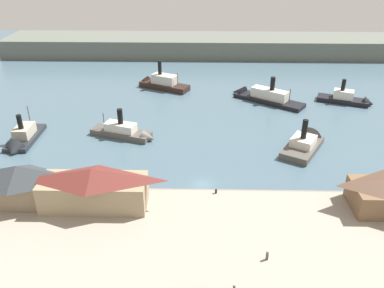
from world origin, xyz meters
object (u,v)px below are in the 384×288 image
at_px(mooring_post_east, 216,191).
at_px(ferry_outer_harbor, 305,143).
at_px(ferry_near_quay, 160,83).
at_px(pedestrian_walking_east, 267,256).
at_px(ferry_departing_north, 127,132).
at_px(ferry_shed_central_terminal, 20,183).
at_px(ferry_approaching_west, 349,99).
at_px(ferry_moored_east, 261,96).
at_px(ferry_moored_west, 22,139).
at_px(ferry_shed_east_terminal, 94,187).

bearing_deg(mooring_post_east, ferry_outer_harbor, 44.09).
height_order(mooring_post_east, ferry_near_quay, ferry_near_quay).
xyz_separation_m(pedestrian_walking_east, ferry_departing_north, (-31.24, 46.55, -0.52)).
xyz_separation_m(ferry_shed_central_terminal, ferry_outer_harbor, (62.59, 26.61, -3.97)).
relative_size(ferry_outer_harbor, ferry_approaching_west, 0.97).
xyz_separation_m(pedestrian_walking_east, ferry_outer_harbor, (15.90, 41.83, -0.64)).
bearing_deg(ferry_moored_east, ferry_outer_harbor, -77.79).
distance_m(ferry_moored_east, ferry_approaching_west, 28.69).
height_order(ferry_shed_central_terminal, ferry_departing_north, ferry_shed_central_terminal).
bearing_deg(ferry_approaching_west, mooring_post_east, -129.76).
distance_m(ferry_moored_east, ferry_departing_north, 49.12).
relative_size(pedestrian_walking_east, ferry_near_quay, 0.09).
xyz_separation_m(mooring_post_east, ferry_departing_north, (-23.41, 27.71, -0.15)).
bearing_deg(ferry_shed_central_terminal, ferry_outer_harbor, 23.03).
relative_size(mooring_post_east, ferry_departing_north, 0.05).
xyz_separation_m(ferry_departing_north, ferry_moored_west, (-26.92, -4.49, -0.21)).
height_order(ferry_near_quay, ferry_outer_harbor, ferry_near_quay).
xyz_separation_m(mooring_post_east, ferry_moored_east, (16.52, 56.31, -0.17)).
xyz_separation_m(ferry_near_quay, ferry_outer_harbor, (41.90, -44.56, -0.49)).
distance_m(ferry_shed_east_terminal, ferry_moored_east, 73.30).
height_order(ferry_shed_east_terminal, ferry_approaching_west, ferry_shed_east_terminal).
relative_size(ferry_shed_east_terminal, pedestrian_walking_east, 11.66).
distance_m(mooring_post_east, ferry_near_quay, 69.95).
height_order(pedestrian_walking_east, ferry_departing_north, ferry_departing_north).
relative_size(ferry_outer_harbor, ferry_moored_west, 1.03).
bearing_deg(ferry_moored_east, ferry_departing_north, -144.39).
height_order(pedestrian_walking_east, ferry_moored_west, ferry_moored_west).
bearing_deg(ferry_near_quay, ferry_approaching_west, -11.87).
bearing_deg(ferry_departing_north, ferry_moored_east, 35.61).
xyz_separation_m(ferry_shed_east_terminal, ferry_near_quay, (5.80, 72.20, -3.54)).
xyz_separation_m(mooring_post_east, ferry_near_quay, (-18.17, 67.55, 0.22)).
height_order(ferry_shed_east_terminal, ferry_moored_east, ferry_shed_east_terminal).
relative_size(ferry_near_quay, ferry_outer_harbor, 1.15).
bearing_deg(ferry_moored_east, ferry_shed_east_terminal, -123.59).
distance_m(mooring_post_east, ferry_moored_west, 55.43).
xyz_separation_m(ferry_moored_east, ferry_departing_north, (-39.93, -28.60, 0.02)).
bearing_deg(ferry_moored_west, ferry_approaching_west, 18.00).
relative_size(pedestrian_walking_east, ferry_departing_north, 0.10).
bearing_deg(ferry_shed_east_terminal, ferry_approaching_west, 40.44).
distance_m(pedestrian_walking_east, mooring_post_east, 20.41).
distance_m(ferry_near_quay, ferry_outer_harbor, 61.17).
xyz_separation_m(ferry_shed_east_terminal, ferry_outer_harbor, (47.70, 27.65, -4.03)).
relative_size(mooring_post_east, ferry_moored_west, 0.05).
bearing_deg(ferry_moored_west, ferry_near_quay, 54.04).
xyz_separation_m(ferry_shed_central_terminal, mooring_post_east, (38.86, 3.62, -3.70)).
relative_size(pedestrian_walking_east, ferry_moored_west, 0.11).
height_order(ferry_shed_central_terminal, ferry_shed_east_terminal, ferry_shed_east_terminal).
relative_size(ferry_shed_east_terminal, ferry_moored_east, 0.86).
bearing_deg(pedestrian_walking_east, ferry_shed_east_terminal, 155.96).
distance_m(pedestrian_walking_east, ferry_approaching_west, 82.06).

